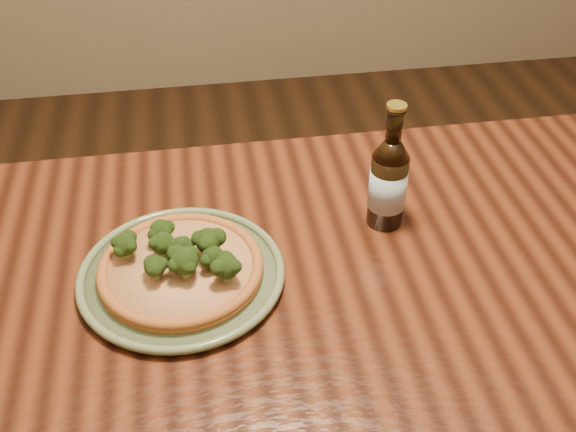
{
  "coord_description": "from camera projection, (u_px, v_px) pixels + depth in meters",
  "views": [
    {
      "loc": [
        -0.33,
        -0.61,
        1.5
      ],
      "look_at": [
        -0.2,
        0.21,
        0.82
      ],
      "focal_mm": 42.0,
      "sensor_mm": 36.0,
      "label": 1
    }
  ],
  "objects": [
    {
      "name": "plate",
      "position": [
        182.0,
        274.0,
        1.06
      ],
      "size": [
        0.33,
        0.33,
        0.02
      ],
      "rotation": [
        0.0,
        0.0,
        0.22
      ],
      "color": "#647450",
      "rests_on": "table"
    },
    {
      "name": "table",
      "position": [
        417.0,
        323.0,
        1.12
      ],
      "size": [
        1.6,
        0.9,
        0.75
      ],
      "color": "#4F2211",
      "rests_on": "ground"
    },
    {
      "name": "beer_bottle",
      "position": [
        388.0,
        181.0,
        1.12
      ],
      "size": [
        0.06,
        0.06,
        0.23
      ],
      "rotation": [
        0.0,
        0.0,
        0.1
      ],
      "color": "black",
      "rests_on": "table"
    },
    {
      "name": "pizza",
      "position": [
        181.0,
        265.0,
        1.05
      ],
      "size": [
        0.26,
        0.26,
        0.07
      ],
      "rotation": [
        0.0,
        0.0,
        -0.3
      ],
      "color": "#AD5D27",
      "rests_on": "plate"
    }
  ]
}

